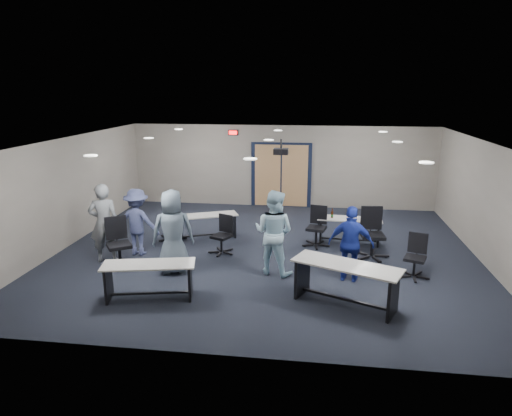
# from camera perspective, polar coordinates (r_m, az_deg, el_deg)

# --- Properties ---
(floor) EXTENTS (10.00, 10.00, 0.00)m
(floor) POSITION_cam_1_polar(r_m,az_deg,el_deg) (11.19, 1.21, -5.50)
(floor) COLOR black
(floor) RESTS_ON ground
(back_wall) EXTENTS (10.00, 0.04, 2.70)m
(back_wall) POSITION_cam_1_polar(r_m,az_deg,el_deg) (15.19, 3.19, 5.20)
(back_wall) COLOR gray
(back_wall) RESTS_ON floor
(front_wall) EXTENTS (10.00, 0.04, 2.70)m
(front_wall) POSITION_cam_1_polar(r_m,az_deg,el_deg) (6.56, -3.26, -8.02)
(front_wall) COLOR gray
(front_wall) RESTS_ON floor
(left_wall) EXTENTS (0.04, 9.00, 2.70)m
(left_wall) POSITION_cam_1_polar(r_m,az_deg,el_deg) (12.38, -22.41, 1.87)
(left_wall) COLOR gray
(left_wall) RESTS_ON floor
(right_wall) EXTENTS (0.04, 9.00, 2.70)m
(right_wall) POSITION_cam_1_polar(r_m,az_deg,el_deg) (11.39, 27.11, 0.29)
(right_wall) COLOR gray
(right_wall) RESTS_ON floor
(ceiling) EXTENTS (10.00, 9.00, 0.04)m
(ceiling) POSITION_cam_1_polar(r_m,az_deg,el_deg) (10.56, 1.30, 8.36)
(ceiling) COLOR white
(ceiling) RESTS_ON back_wall
(double_door) EXTENTS (2.00, 0.07, 2.20)m
(double_door) POSITION_cam_1_polar(r_m,az_deg,el_deg) (15.20, 3.16, 4.07)
(double_door) COLOR black
(double_door) RESTS_ON back_wall
(exit_sign) EXTENTS (0.32, 0.07, 0.18)m
(exit_sign) POSITION_cam_1_polar(r_m,az_deg,el_deg) (15.19, -2.87, 9.40)
(exit_sign) COLOR black
(exit_sign) RESTS_ON back_wall
(ceiling_projector) EXTENTS (0.35, 0.32, 0.37)m
(ceiling_projector) POSITION_cam_1_polar(r_m,az_deg,el_deg) (11.06, 3.14, 7.10)
(ceiling_projector) COLOR black
(ceiling_projector) RESTS_ON ceiling
(ceiling_can_lights) EXTENTS (6.24, 5.74, 0.02)m
(ceiling_can_lights) POSITION_cam_1_polar(r_m,az_deg,el_deg) (10.81, 1.45, 8.36)
(ceiling_can_lights) COLOR white
(ceiling_can_lights) RESTS_ON ceiling
(table_front_left) EXTENTS (1.80, 0.93, 0.70)m
(table_front_left) POSITION_cam_1_polar(r_m,az_deg,el_deg) (8.91, -13.21, -8.12)
(table_front_left) COLOR #B2AFA8
(table_front_left) RESTS_ON floor
(table_front_right) EXTENTS (2.06, 1.38, 0.80)m
(table_front_right) POSITION_cam_1_polar(r_m,az_deg,el_deg) (8.56, 11.17, -8.49)
(table_front_right) COLOR #B2AFA8
(table_front_right) RESTS_ON floor
(table_back_left) EXTENTS (1.66, 1.12, 0.64)m
(table_back_left) POSITION_cam_1_polar(r_m,az_deg,el_deg) (12.14, -6.11, -1.76)
(table_back_left) COLOR #B2AFA8
(table_back_left) RESTS_ON floor
(table_back_right) EXTENTS (1.64, 0.63, 0.90)m
(table_back_right) POSITION_cam_1_polar(r_m,az_deg,el_deg) (11.93, 11.58, -2.20)
(table_back_right) COLOR #B2AFA8
(table_back_right) RESTS_ON floor
(chair_back_a) EXTENTS (0.80, 0.80, 1.09)m
(chair_back_a) POSITION_cam_1_polar(r_m,az_deg,el_deg) (12.11, -10.52, -1.43)
(chair_back_a) COLOR black
(chair_back_a) RESTS_ON floor
(chair_back_b) EXTENTS (0.77, 0.77, 0.93)m
(chair_back_b) POSITION_cam_1_polar(r_m,az_deg,el_deg) (10.99, -4.36, -3.38)
(chair_back_b) COLOR black
(chair_back_b) RESTS_ON floor
(chair_back_c) EXTENTS (0.77, 0.77, 1.01)m
(chair_back_c) POSITION_cam_1_polar(r_m,az_deg,el_deg) (11.54, 7.55, -2.34)
(chair_back_c) COLOR black
(chair_back_c) RESTS_ON floor
(chair_back_d) EXTENTS (0.82, 0.82, 1.19)m
(chair_back_d) POSITION_cam_1_polar(r_m,az_deg,el_deg) (10.97, 14.38, -3.11)
(chair_back_d) COLOR black
(chair_back_d) RESTS_ON floor
(chair_loose_left) EXTENTS (0.98, 0.98, 1.12)m
(chair_loose_left) POSITION_cam_1_polar(r_m,az_deg,el_deg) (10.54, -16.76, -4.24)
(chair_loose_left) COLOR black
(chair_loose_left) RESTS_ON floor
(chair_loose_right) EXTENTS (0.76, 0.76, 0.94)m
(chair_loose_right) POSITION_cam_1_polar(r_m,az_deg,el_deg) (10.13, 19.27, -5.77)
(chair_loose_right) COLOR black
(chair_loose_right) RESTS_ON floor
(person_gray) EXTENTS (0.77, 0.62, 1.83)m
(person_gray) POSITION_cam_1_polar(r_m,az_deg,el_deg) (10.89, -18.47, -1.80)
(person_gray) COLOR gray
(person_gray) RESTS_ON floor
(person_plaid) EXTENTS (1.03, 0.83, 1.83)m
(person_plaid) POSITION_cam_1_polar(r_m,az_deg,el_deg) (9.87, -10.35, -2.95)
(person_plaid) COLOR slate
(person_plaid) RESTS_ON floor
(person_lightblue) EXTENTS (1.07, 0.95, 1.83)m
(person_lightblue) POSITION_cam_1_polar(r_m,az_deg,el_deg) (9.69, 2.23, -3.05)
(person_lightblue) COLOR #C0EAFF
(person_lightblue) RESTS_ON floor
(person_navy) EXTENTS (0.99, 0.56, 1.59)m
(person_navy) POSITION_cam_1_polar(r_m,az_deg,el_deg) (9.55, 11.80, -4.42)
(person_navy) COLOR navy
(person_navy) RESTS_ON floor
(person_back) EXTENTS (1.06, 0.64, 1.60)m
(person_back) POSITION_cam_1_polar(r_m,az_deg,el_deg) (11.17, -14.62, -1.71)
(person_back) COLOR #434B7A
(person_back) RESTS_ON floor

